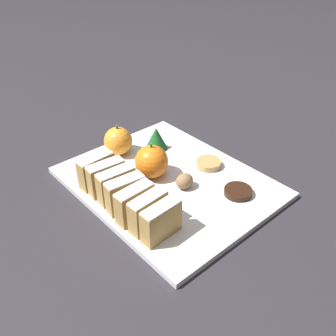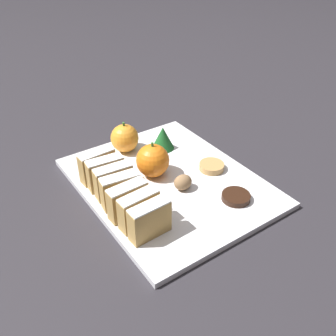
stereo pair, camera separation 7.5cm
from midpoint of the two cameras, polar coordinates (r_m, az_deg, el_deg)
name	(u,v)px [view 2 (the right image)]	position (r m, az deg, el deg)	size (l,w,h in m)	color
ground_plane	(168,185)	(0.78, 2.77, -2.65)	(6.00, 6.00, 0.00)	#28262B
serving_platter	(168,182)	(0.77, 2.79, -2.29)	(0.33, 0.41, 0.01)	white
stollen_slice_front	(150,220)	(0.63, 0.63, -8.11)	(0.07, 0.03, 0.06)	tan
stollen_slice_second	(139,210)	(0.65, -1.12, -6.52)	(0.07, 0.03, 0.06)	tan
stollen_slice_third	(128,201)	(0.67, -2.95, -5.10)	(0.07, 0.03, 0.06)	tan
stollen_slice_fourth	(121,190)	(0.69, -4.15, -3.55)	(0.08, 0.03, 0.06)	tan
stollen_slice_fifth	(114,181)	(0.71, -5.31, -2.12)	(0.08, 0.03, 0.06)	tan
stollen_slice_sixth	(106,173)	(0.74, -6.60, -0.86)	(0.08, 0.03, 0.06)	tan
stollen_slice_back	(97,166)	(0.76, -7.95, 0.27)	(0.07, 0.03, 0.06)	tan
orange_near	(125,138)	(0.85, -4.12, 4.49)	(0.06, 0.06, 0.07)	orange
orange_far	(153,161)	(0.77, 0.46, 1.06)	(0.07, 0.07, 0.08)	orange
walnut	(183,182)	(0.74, 5.20, -2.28)	(0.04, 0.03, 0.03)	#8E6B47
chocolate_cookie	(236,197)	(0.73, 13.23, -4.42)	(0.05, 0.05, 0.01)	black
gingerbread_cookie	(212,166)	(0.81, 9.33, 0.15)	(0.05, 0.05, 0.01)	tan
evergreen_sprig	(163,138)	(0.86, 1.72, 4.55)	(0.05, 0.05, 0.05)	#195623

